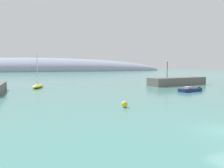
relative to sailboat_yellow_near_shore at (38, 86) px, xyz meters
The scene contains 6 objects.
breakwater_rocks 37.75m from the sailboat_yellow_near_shore, 10.40° to the right, with size 18.31×4.75×2.16m, color #66605B.
distant_ridge 178.83m from the sailboat_yellow_near_shore, 86.65° to the left, with size 288.94×63.15×28.39m, color #8E99AD.
sailboat_yellow_near_shore is the anchor object (origin of this frame).
motorboat_navy_foreground 35.72m from the sailboat_yellow_near_shore, 34.57° to the right, with size 5.99×2.72×1.09m.
mooring_buoy_yellow 31.75m from the sailboat_yellow_near_shore, 72.54° to the right, with size 0.82×0.82×0.82m, color yellow.
harbor_lamp_post 34.67m from the sailboat_yellow_near_shore, 10.94° to the right, with size 0.36×0.36×4.76m.
Camera 1 is at (-14.68, -11.65, 5.30)m, focal length 33.05 mm.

